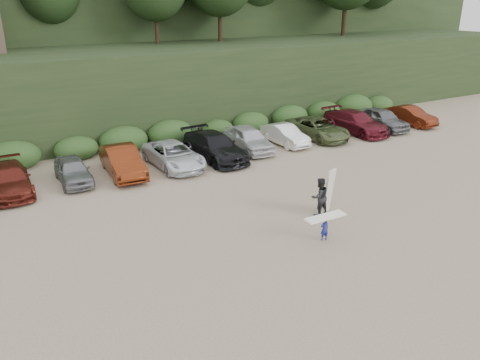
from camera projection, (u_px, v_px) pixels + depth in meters
ground at (277, 228)px, 20.70m from camera, size 120.00×120.00×0.00m
parked_cars at (196, 150)px, 28.86m from camera, size 39.29×6.38×1.63m
child_surfer at (325, 224)px, 19.42m from camera, size 1.85×0.55×1.10m
adult_surfer at (320, 196)px, 21.67m from camera, size 1.35×0.71×2.16m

